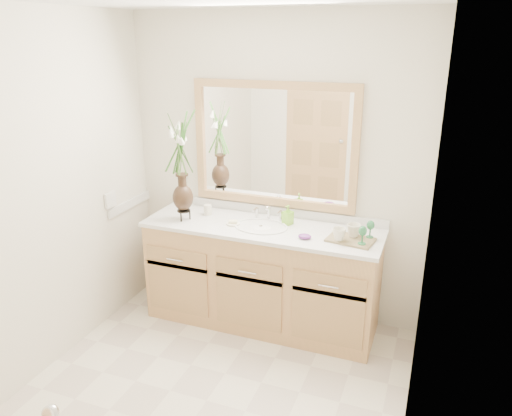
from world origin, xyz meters
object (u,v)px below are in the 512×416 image
at_px(soap_bottle, 288,216).
at_px(flower_vase, 181,155).
at_px(tumbler, 208,210).
at_px(tray, 350,240).

bearing_deg(soap_bottle, flower_vase, -145.05).
bearing_deg(soap_bottle, tumbler, -156.87).
relative_size(tumbler, soap_bottle, 0.60).
bearing_deg(tumbler, soap_bottle, 2.21).
bearing_deg(flower_vase, soap_bottle, 14.03).
relative_size(flower_vase, soap_bottle, 5.66).
bearing_deg(tray, flower_vase, -169.65).
xyz_separation_m(flower_vase, soap_bottle, (0.80, 0.20, -0.46)).
distance_m(soap_bottle, tray, 0.54).
xyz_separation_m(flower_vase, tray, (1.31, 0.04, -0.52)).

